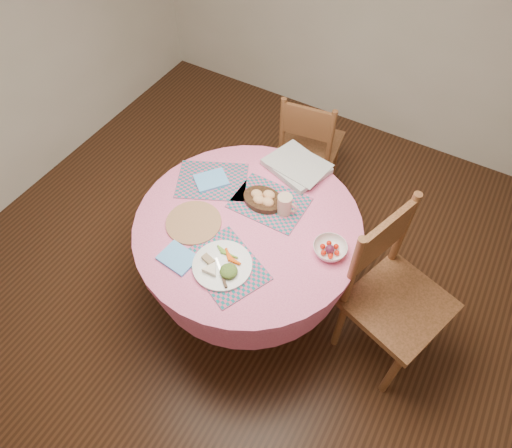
# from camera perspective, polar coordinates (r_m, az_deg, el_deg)

# --- Properties ---
(ground) EXTENTS (4.00, 4.00, 0.00)m
(ground) POSITION_cam_1_polar(r_m,az_deg,el_deg) (3.08, -0.81, -8.60)
(ground) COLOR #331C0F
(ground) RESTS_ON ground
(room_envelope) EXTENTS (4.01, 4.01, 2.71)m
(room_envelope) POSITION_cam_1_polar(r_m,az_deg,el_deg) (1.79, -1.47, 19.39)
(room_envelope) COLOR silver
(room_envelope) RESTS_ON ground
(dining_table) EXTENTS (1.24, 1.24, 0.75)m
(dining_table) POSITION_cam_1_polar(r_m,az_deg,el_deg) (2.61, -0.95, -2.60)
(dining_table) COLOR pink
(dining_table) RESTS_ON ground
(chair_right) EXTENTS (0.60, 0.62, 1.06)m
(chair_right) POSITION_cam_1_polar(r_m,az_deg,el_deg) (2.55, 16.63, -8.21)
(chair_right) COLOR brown
(chair_right) RESTS_ON ground
(chair_back) EXTENTS (0.46, 0.45, 0.89)m
(chair_back) POSITION_cam_1_polar(r_m,az_deg,el_deg) (3.33, 6.67, 9.99)
(chair_back) COLOR brown
(chair_back) RESTS_ON ground
(placemat_front) EXTENTS (0.49, 0.44, 0.01)m
(placemat_front) POSITION_cam_1_polar(r_m,az_deg,el_deg) (2.30, -3.79, -5.22)
(placemat_front) COLOR #13656B
(placemat_front) RESTS_ON dining_table
(placemat_left) EXTENTS (0.49, 0.44, 0.01)m
(placemat_left) POSITION_cam_1_polar(r_m,az_deg,el_deg) (2.67, -5.50, 5.43)
(placemat_left) COLOR #13656B
(placemat_left) RESTS_ON dining_table
(placemat_back) EXTENTS (0.40, 0.30, 0.01)m
(placemat_back) POSITION_cam_1_polar(r_m,az_deg,el_deg) (2.54, 1.68, 2.67)
(placemat_back) COLOR #13656B
(placemat_back) RESTS_ON dining_table
(wicker_trivet) EXTENTS (0.30, 0.30, 0.01)m
(wicker_trivet) POSITION_cam_1_polar(r_m,az_deg,el_deg) (2.47, -7.80, 0.19)
(wicker_trivet) COLOR #966741
(wicker_trivet) RESTS_ON dining_table
(napkin_near) EXTENTS (0.19, 0.16, 0.01)m
(napkin_near) POSITION_cam_1_polar(r_m,az_deg,el_deg) (2.35, -9.74, -4.20)
(napkin_near) COLOR #62B0FC
(napkin_near) RESTS_ON dining_table
(napkin_far) EXTENTS (0.22, 0.23, 0.01)m
(napkin_far) POSITION_cam_1_polar(r_m,az_deg,el_deg) (2.66, -5.63, 5.49)
(napkin_far) COLOR #62B0FC
(napkin_far) RESTS_ON placemat_left
(dinner_plate) EXTENTS (0.30, 0.30, 0.05)m
(dinner_plate) POSITION_cam_1_polar(r_m,az_deg,el_deg) (2.28, -4.18, -5.21)
(dinner_plate) COLOR white
(dinner_plate) RESTS_ON placemat_front
(bread_bowl) EXTENTS (0.23, 0.23, 0.08)m
(bread_bowl) POSITION_cam_1_polar(r_m,az_deg,el_deg) (2.52, 0.90, 3.18)
(bread_bowl) COLOR black
(bread_bowl) RESTS_ON placemat_back
(latte_mug) EXTENTS (0.12, 0.08, 0.12)m
(latte_mug) POSITION_cam_1_polar(r_m,az_deg,el_deg) (2.45, 3.65, 2.42)
(latte_mug) COLOR #CAA78B
(latte_mug) RESTS_ON placemat_back
(fruit_bowl) EXTENTS (0.21, 0.21, 0.05)m
(fruit_bowl) POSITION_cam_1_polar(r_m,az_deg,el_deg) (2.35, 9.22, -3.12)
(fruit_bowl) COLOR white
(fruit_bowl) RESTS_ON dining_table
(newspaper_stack) EXTENTS (0.41, 0.36, 0.04)m
(newspaper_stack) POSITION_cam_1_polar(r_m,az_deg,el_deg) (2.71, 5.15, 7.24)
(newspaper_stack) COLOR silver
(newspaper_stack) RESTS_ON dining_table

